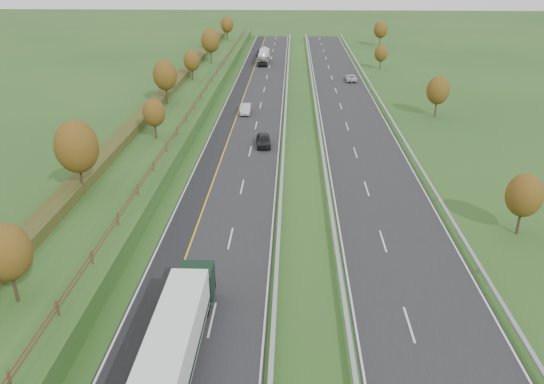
{
  "coord_description": "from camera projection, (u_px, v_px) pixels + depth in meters",
  "views": [
    {
      "loc": [
        6.73,
        -19.72,
        23.75
      ],
      "look_at": [
        4.87,
        28.8,
        2.2
      ],
      "focal_mm": 35.0,
      "sensor_mm": 36.0,
      "label": 1
    }
  ],
  "objects": [
    {
      "name": "trees_left",
      "position": [
        160.0,
        87.0,
        77.47
      ],
      "size": [
        6.64,
        164.3,
        7.66
      ],
      "color": "#2D2116",
      "rests_on": "embankment_left"
    },
    {
      "name": "hard_shoulder",
      "position": [
        225.0,
        123.0,
        82.81
      ],
      "size": [
        3.0,
        200.0,
        0.04
      ],
      "primitive_type": "cube",
      "color": "black",
      "rests_on": "ground"
    },
    {
      "name": "trees_far",
      "position": [
        407.0,
        63.0,
        106.6
      ],
      "size": [
        8.45,
        118.6,
        7.12
      ],
      "color": "#2D2116",
      "rests_on": "ground"
    },
    {
      "name": "car_dark_near",
      "position": [
        263.0,
        140.0,
        72.43
      ],
      "size": [
        2.35,
        4.93,
        1.63
      ],
      "primitive_type": "imported",
      "rotation": [
        0.0,
        0.0,
        0.09
      ],
      "color": "black",
      "rests_on": "near_carriageway"
    },
    {
      "name": "road_tanker",
      "position": [
        264.0,
        55.0,
        128.99
      ],
      "size": [
        2.4,
        11.22,
        3.46
      ],
      "color": "silver",
      "rests_on": "near_carriageway"
    },
    {
      "name": "median_barrier_near",
      "position": [
        285.0,
        120.0,
        82.23
      ],
      "size": [
        0.32,
        200.0,
        0.71
      ],
      "color": "#9A9DA2",
      "rests_on": "ground"
    },
    {
      "name": "car_small_far",
      "position": [
        261.0,
        53.0,
        139.07
      ],
      "size": [
        2.48,
        5.55,
        1.58
      ],
      "primitive_type": "imported",
      "rotation": [
        0.0,
        0.0,
        0.05
      ],
      "color": "#111237",
      "rests_on": "near_carriageway"
    },
    {
      "name": "far_carriageway",
      "position": [
        355.0,
        125.0,
        82.1
      ],
      "size": [
        10.5,
        200.0,
        0.04
      ],
      "primitive_type": "cube",
      "color": "black",
      "rests_on": "ground"
    },
    {
      "name": "outer_barrier_far",
      "position": [
        393.0,
        121.0,
        81.65
      ],
      "size": [
        0.32,
        200.0,
        0.71
      ],
      "color": "#9A9DA2",
      "rests_on": "ground"
    },
    {
      "name": "lane_markings",
      "position": [
        290.0,
        124.0,
        82.33
      ],
      "size": [
        26.75,
        200.0,
        0.01
      ],
      "color": "silver",
      "rests_on": "near_carriageway"
    },
    {
      "name": "fence_left",
      "position": [
        193.0,
        107.0,
        81.5
      ],
      "size": [
        0.12,
        189.06,
        1.2
      ],
      "color": "#422B19",
      "rests_on": "embankment_left"
    },
    {
      "name": "embankment_left",
      "position": [
        166.0,
        116.0,
        82.73
      ],
      "size": [
        12.0,
        200.0,
        2.0
      ],
      "primitive_type": "cube",
      "color": "#254B1B",
      "rests_on": "ground"
    },
    {
      "name": "car_silver_mid",
      "position": [
        246.0,
        109.0,
        87.62
      ],
      "size": [
        1.75,
        4.75,
        1.55
      ],
      "primitive_type": "imported",
      "rotation": [
        0.0,
        0.0,
        0.02
      ],
      "color": "#B2B3B8",
      "rests_on": "near_carriageway"
    },
    {
      "name": "near_carriageway",
      "position": [
        249.0,
        123.0,
        82.68
      ],
      "size": [
        10.5,
        200.0,
        0.04
      ],
      "primitive_type": "cube",
      "color": "black",
      "rests_on": "ground"
    },
    {
      "name": "hedge_left",
      "position": [
        152.0,
        107.0,
        82.18
      ],
      "size": [
        2.2,
        180.0,
        1.1
      ],
      "primitive_type": "cube",
      "color": "#313A17",
      "rests_on": "embankment_left"
    },
    {
      "name": "ground",
      "position": [
        300.0,
        134.0,
        77.84
      ],
      "size": [
        400.0,
        400.0,
        0.0
      ],
      "primitive_type": "plane",
      "color": "#254B1B",
      "rests_on": "ground"
    },
    {
      "name": "box_lorry",
      "position": [
        176.0,
        341.0,
        32.31
      ],
      "size": [
        2.58,
        16.28,
        4.06
      ],
      "color": "black",
      "rests_on": "near_carriageway"
    },
    {
      "name": "car_oncoming",
      "position": [
        351.0,
        78.0,
        110.62
      ],
      "size": [
        2.34,
        4.93,
        1.36
      ],
      "primitive_type": "imported",
      "rotation": [
        0.0,
        0.0,
        3.12
      ],
      "color": "silver",
      "rests_on": "far_carriageway"
    },
    {
      "name": "median_barrier_far",
      "position": [
        318.0,
        120.0,
        82.06
      ],
      "size": [
        0.32,
        200.0,
        0.71
      ],
      "color": "#9A9DA2",
      "rests_on": "ground"
    }
  ]
}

